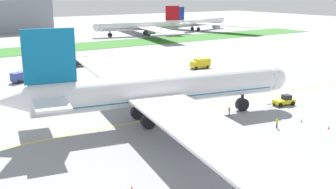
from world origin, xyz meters
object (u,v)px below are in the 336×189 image
object	(u,v)px
traffic_cone_near_nose	(302,120)
traffic_cone_starboard_wing	(329,127)
ground_crew_marshaller_front	(229,111)
parked_airliner_far_right	(198,22)
service_truck_fuel_bowser	(201,63)
traffic_cone_port_wing	(132,187)
ground_crew_wingwalker_port	(277,122)
service_truck_baggage_loader	(80,61)
pushback_tug	(284,101)
service_truck_catering_van	(21,76)
airliner_foreground	(157,90)
parked_airliner_far_centre	(142,26)

from	to	relation	value
traffic_cone_near_nose	traffic_cone_starboard_wing	xyz separation A→B (m)	(0.79, -5.01, 0.00)
ground_crew_marshaller_front	parked_airliner_far_right	xyz separation A→B (m)	(98.64, 136.51, 3.72)
service_truck_fuel_bowser	parked_airliner_far_right	bearing A→B (deg)	52.53
traffic_cone_port_wing	parked_airliner_far_right	size ratio (longest dim) A/B	0.01
traffic_cone_near_nose	parked_airliner_far_right	world-z (taller)	parked_airliner_far_right
ground_crew_wingwalker_port	service_truck_baggage_loader	size ratio (longest dim) A/B	0.29
ground_crew_marshaller_front	service_truck_fuel_bowser	xyz separation A→B (m)	(25.42, 40.98, 0.57)
traffic_cone_near_nose	service_truck_baggage_loader	size ratio (longest dim) A/B	0.10
service_truck_fuel_bowser	parked_airliner_far_right	distance (m)	120.40
ground_crew_marshaller_front	service_truck_fuel_bowser	size ratio (longest dim) A/B	0.28
ground_crew_marshaller_front	pushback_tug	bearing A→B (deg)	-2.51
service_truck_fuel_bowser	service_truck_catering_van	distance (m)	51.10
airliner_foreground	ground_crew_wingwalker_port	world-z (taller)	airliner_foreground
ground_crew_wingwalker_port	parked_airliner_far_centre	xyz separation A→B (m)	(55.03, 139.92, 4.04)
airliner_foreground	traffic_cone_port_wing	size ratio (longest dim) A/B	148.43
ground_crew_wingwalker_port	parked_airliner_far_centre	world-z (taller)	parked_airliner_far_centre
airliner_foreground	pushback_tug	size ratio (longest dim) A/B	13.61
ground_crew_marshaller_front	traffic_cone_port_wing	world-z (taller)	ground_crew_marshaller_front
ground_crew_marshaller_front	service_truck_catering_van	bearing A→B (deg)	115.37
airliner_foreground	parked_airliner_far_right	world-z (taller)	airliner_foreground
traffic_cone_near_nose	traffic_cone_starboard_wing	bearing A→B (deg)	-81.02
traffic_cone_starboard_wing	parked_airliner_far_centre	size ratio (longest dim) A/B	0.01
airliner_foreground	pushback_tug	distance (m)	28.38
service_truck_baggage_loader	ground_crew_wingwalker_port	bearing A→B (deg)	-85.92
traffic_cone_port_wing	traffic_cone_starboard_wing	distance (m)	38.45
ground_crew_wingwalker_port	traffic_cone_near_nose	size ratio (longest dim) A/B	3.01
service_truck_baggage_loader	service_truck_fuel_bowser	distance (m)	37.31
ground_crew_marshaller_front	service_truck_catering_van	world-z (taller)	service_truck_catering_van
ground_crew_wingwalker_port	service_truck_catering_van	size ratio (longest dim) A/B	0.31
airliner_foreground	service_truck_baggage_loader	distance (m)	61.19
ground_crew_marshaller_front	traffic_cone_starboard_wing	distance (m)	17.51
ground_crew_wingwalker_port	service_truck_fuel_bowser	size ratio (longest dim) A/B	0.28
airliner_foreground	traffic_cone_near_nose	world-z (taller)	airliner_foreground
ground_crew_marshaller_front	service_truck_baggage_loader	bearing A→B (deg)	92.88
service_truck_catering_van	parked_airliner_far_right	xyz separation A→B (m)	(123.17, 84.76, 3.32)
ground_crew_marshaller_front	traffic_cone_near_nose	distance (m)	12.97
service_truck_baggage_loader	service_truck_catering_van	distance (m)	24.98
airliner_foreground	parked_airliner_far_right	bearing A→B (deg)	49.76
pushback_tug	parked_airliner_far_centre	world-z (taller)	parked_airliner_far_centre
traffic_cone_starboard_wing	service_truck_baggage_loader	xyz separation A→B (m)	(-12.40, 79.76, 1.17)
parked_airliner_far_centre	service_truck_fuel_bowser	bearing A→B (deg)	-109.55
parked_airliner_far_right	traffic_cone_port_wing	bearing A→B (deg)	-130.09
service_truck_fuel_bowser	parked_airliner_far_right	size ratio (longest dim) A/B	0.08
traffic_cone_starboard_wing	service_truck_fuel_bowser	xyz separation A→B (m)	(16.27, 55.90, 1.34)
airliner_foreground	parked_airliner_far_centre	bearing A→B (deg)	60.83
pushback_tug	service_truck_fuel_bowser	world-z (taller)	service_truck_fuel_bowser
service_truck_baggage_loader	parked_airliner_far_centre	xyz separation A→B (m)	(60.36, 65.32, 3.65)
service_truck_baggage_loader	service_truck_catering_van	xyz separation A→B (m)	(-21.27, -13.10, 0.01)
traffic_cone_port_wing	parked_airliner_far_right	world-z (taller)	parked_airliner_far_right
pushback_tug	traffic_cone_near_nose	world-z (taller)	pushback_tug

